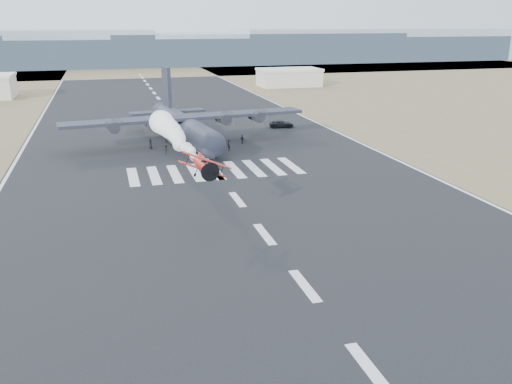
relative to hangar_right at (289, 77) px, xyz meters
name	(u,v)px	position (x,y,z in m)	size (l,w,h in m)	color
ground	(370,369)	(-46.00, -150.00, -3.01)	(500.00, 500.00, 0.00)	black
scrub_far	(136,70)	(-46.00, 80.00, -3.01)	(500.00, 80.00, 0.00)	brown
runway_markings	(203,155)	(-46.00, -90.00, -3.00)	(60.00, 260.00, 0.01)	silver
ridge_seg_d	(131,51)	(-46.00, 110.00, 3.49)	(150.00, 50.00, 13.00)	#8195A4
ridge_seg_e	(256,48)	(19.00, 110.00, 4.49)	(150.00, 50.00, 15.00)	#8195A4
ridge_seg_f	(367,44)	(84.00, 110.00, 5.49)	(150.00, 50.00, 17.00)	#8195A4
ridge_seg_g	(466,46)	(149.00, 110.00, 3.49)	(150.00, 50.00, 13.00)	#8195A4
hangar_right	(289,77)	(0.00, 0.00, 0.00)	(20.50, 12.50, 5.90)	#B8B3A4
aerobatic_biplane	(204,166)	(-51.36, -120.79, 3.50)	(5.38, 5.20, 3.48)	red
smoke_trail	(166,127)	(-52.77, -98.73, 3.69)	(3.71, 26.72, 3.64)	white
transport_aircraft	(184,124)	(-47.38, -78.83, 0.27)	(44.06, 36.17, 12.71)	#1F222F
support_vehicle	(281,124)	(-25.67, -69.90, -2.30)	(2.36, 5.11, 1.42)	black
crew_a	(229,145)	(-41.05, -87.53, -2.06)	(0.69, 0.57, 1.89)	black
crew_b	(194,143)	(-46.47, -83.85, -2.14)	(0.84, 0.52, 1.73)	black
crew_c	(166,149)	(-51.87, -87.77, -2.12)	(1.15, 0.54, 1.79)	black
crew_d	(242,139)	(-37.45, -82.79, -2.20)	(0.94, 0.48, 1.61)	black
crew_e	(150,144)	(-53.94, -82.47, -2.14)	(0.85, 0.52, 1.75)	black
crew_f	(220,146)	(-42.72, -87.89, -2.12)	(1.64, 0.53, 1.77)	black
crew_g	(191,149)	(-47.72, -88.73, -2.10)	(0.66, 0.54, 1.81)	black
crew_h	(181,142)	(-48.57, -82.31, -2.21)	(0.78, 0.48, 1.61)	black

